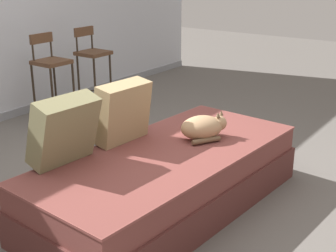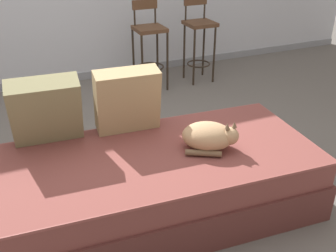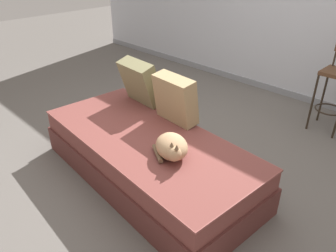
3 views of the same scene
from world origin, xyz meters
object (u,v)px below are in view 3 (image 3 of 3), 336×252
at_px(throw_pillow_corner, 140,82).
at_px(cat, 172,147).
at_px(couch, 148,157).
at_px(throw_pillow_middle, 175,99).

distance_m(throw_pillow_corner, cat, 1.03).
bearing_deg(couch, cat, -11.03).
xyz_separation_m(couch, throw_pillow_corner, (-0.55, 0.41, 0.44)).
height_order(throw_pillow_corner, throw_pillow_middle, throw_pillow_corner).
bearing_deg(throw_pillow_corner, couch, -36.76).
height_order(throw_pillow_corner, cat, throw_pillow_corner).
relative_size(throw_pillow_middle, cat, 1.10).
bearing_deg(throw_pillow_corner, throw_pillow_middle, -3.95).
bearing_deg(cat, couch, 168.97).
distance_m(couch, cat, 0.47).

